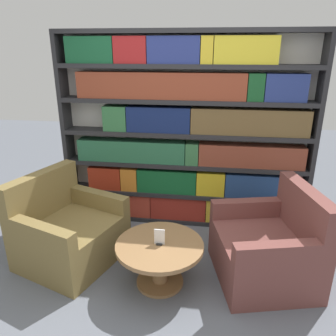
# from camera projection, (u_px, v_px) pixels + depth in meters

# --- Properties ---
(ground_plane) EXTENTS (14.00, 14.00, 0.00)m
(ground_plane) POSITION_uv_depth(u_px,v_px,m) (167.00, 302.00, 2.91)
(ground_plane) COLOR slate
(bookshelf) EXTENTS (2.98, 0.30, 2.32)m
(bookshelf) POSITION_uv_depth(u_px,v_px,m) (184.00, 135.00, 3.92)
(bookshelf) COLOR silver
(bookshelf) RESTS_ON ground_plane
(armchair_left) EXTENTS (1.12, 1.16, 0.92)m
(armchair_left) POSITION_uv_depth(u_px,v_px,m) (68.00, 233.00, 3.41)
(armchair_left) COLOR olive
(armchair_left) RESTS_ON ground_plane
(armchair_right) EXTENTS (1.05, 1.10, 0.92)m
(armchair_right) POSITION_uv_depth(u_px,v_px,m) (268.00, 249.00, 3.14)
(armchair_right) COLOR brown
(armchair_right) RESTS_ON ground_plane
(coffee_table) EXTENTS (0.81, 0.81, 0.43)m
(coffee_table) POSITION_uv_depth(u_px,v_px,m) (160.00, 255.00, 3.04)
(coffee_table) COLOR olive
(coffee_table) RESTS_ON ground_plane
(table_sign) EXTENTS (0.10, 0.06, 0.15)m
(table_sign) POSITION_uv_depth(u_px,v_px,m) (159.00, 238.00, 2.97)
(table_sign) COLOR black
(table_sign) RESTS_ON coffee_table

